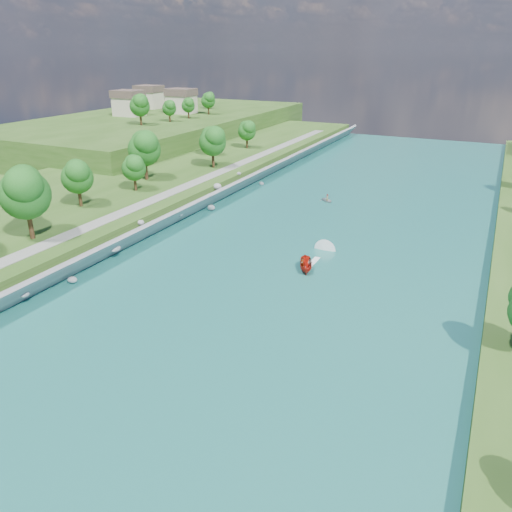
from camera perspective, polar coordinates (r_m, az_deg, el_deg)
The scene contains 11 objects.
ground at distance 64.92m, azimuth -0.63°, elevation -5.35°, with size 260.00×260.00×0.00m, color #2D5119.
river_water at distance 81.61m, azimuth 5.64°, elevation 0.66°, with size 55.00×240.00×0.10m, color #196062.
berm_west at distance 107.82m, azimuth -20.16°, elevation 5.82°, with size 45.00×240.00×3.50m, color #2D5119.
ridge_west at distance 183.73m, azimuth -10.82°, elevation 14.17°, with size 60.00×120.00×9.00m, color #2D5119.
riprap_bank at distance 91.95m, azimuth -9.75°, elevation 4.16°, with size 4.65×236.00×4.32m.
riverside_path at distance 95.83m, azimuth -12.86°, elevation 5.78°, with size 3.00×200.00×0.10m, color gray.
ridge_houses at distance 190.35m, azimuth -11.67°, elevation 17.08°, with size 29.50×29.50×8.40m.
trees_west at distance 87.08m, azimuth -24.25°, elevation 6.74°, with size 15.03×148.12×13.90m.
trees_ridge at distance 170.45m, azimuth -9.13°, elevation 16.70°, with size 13.35×51.82×10.66m.
motorboat at distance 74.87m, azimuth 6.01°, elevation -0.75°, with size 3.60×19.28×2.10m.
raft at distance 108.46m, azimuth 8.13°, elevation 6.39°, with size 3.96×3.86×1.62m.
Camera 1 is at (25.66, -51.22, 30.53)m, focal length 35.00 mm.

